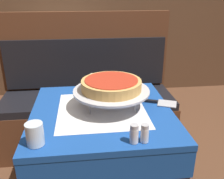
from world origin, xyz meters
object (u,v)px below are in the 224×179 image
object	(u,v)px
pizza_pan_stand	(111,91)
deep_dish_pizza	(111,85)
booth_bench	(88,109)
dining_table_rear	(60,56)
pizza_server	(154,102)
napkin_holder	(99,81)
dining_table_front	(102,127)
pepper_shaker	(145,133)
condiment_caddy	(50,44)
salt_shaker	(134,134)
water_glass_near	(35,134)

from	to	relation	value
pizza_pan_stand	deep_dish_pizza	size ratio (longest dim) A/B	1.28
booth_bench	pizza_pan_stand	size ratio (longest dim) A/B	3.63
dining_table_rear	pizza_server	size ratio (longest dim) A/B	2.76
deep_dish_pizza	napkin_holder	size ratio (longest dim) A/B	3.12
napkin_holder	deep_dish_pizza	bearing A→B (deg)	-80.83
pizza_pan_stand	deep_dish_pizza	distance (m)	0.04
dining_table_rear	pizza_pan_stand	distance (m)	1.60
dining_table_front	booth_bench	bearing A→B (deg)	94.16
booth_bench	pizza_server	bearing A→B (deg)	-64.70
dining_table_front	pepper_shaker	distance (m)	0.38
dining_table_front	pizza_server	xyz separation A→B (m)	(0.30, 0.05, 0.11)
dining_table_rear	pizza_server	xyz separation A→B (m)	(0.63, -1.51, 0.11)
pizza_pan_stand	condiment_caddy	xyz separation A→B (m)	(-0.49, 1.55, -0.06)
pizza_pan_stand	napkin_holder	xyz separation A→B (m)	(-0.05, 0.29, -0.04)
booth_bench	deep_dish_pizza	world-z (taller)	booth_bench
booth_bench	salt_shaker	size ratio (longest dim) A/B	17.63
dining_table_front	water_glass_near	distance (m)	0.43
deep_dish_pizza	dining_table_rear	bearing A→B (deg)	104.14
deep_dish_pizza	condiment_caddy	xyz separation A→B (m)	(-0.49, 1.55, -0.10)
condiment_caddy	dining_table_front	bearing A→B (deg)	-74.54
pizza_pan_stand	deep_dish_pizza	bearing A→B (deg)	180.00
pizza_server	water_glass_near	distance (m)	0.68
deep_dish_pizza	pizza_pan_stand	bearing A→B (deg)	0.00
salt_shaker	napkin_holder	distance (m)	0.64
pepper_shaker	water_glass_near	bearing A→B (deg)	175.63
pepper_shaker	pizza_server	bearing A→B (deg)	68.15
water_glass_near	pepper_shaker	distance (m)	0.44
pizza_server	salt_shaker	distance (m)	0.42
pizza_pan_stand	condiment_caddy	bearing A→B (deg)	107.55
pizza_server	salt_shaker	xyz separation A→B (m)	(-0.19, -0.37, 0.04)
salt_shaker	deep_dish_pizza	bearing A→B (deg)	99.01
deep_dish_pizza	pepper_shaker	world-z (taller)	deep_dish_pizza
pizza_server	pepper_shaker	world-z (taller)	pepper_shaker
pepper_shaker	condiment_caddy	distance (m)	1.98
dining_table_rear	pizza_server	world-z (taller)	pizza_server
deep_dish_pizza	napkin_holder	distance (m)	0.31
condiment_caddy	pizza_server	bearing A→B (deg)	-64.20
water_glass_near	pepper_shaker	bearing A→B (deg)	-4.37
dining_table_front	booth_bench	xyz separation A→B (m)	(-0.06, 0.81, -0.29)
pizza_server	water_glass_near	size ratio (longest dim) A/B	2.74
pizza_pan_stand	napkin_holder	distance (m)	0.30
deep_dish_pizza	salt_shaker	distance (m)	0.35
dining_table_front	dining_table_rear	distance (m)	1.60
pizza_pan_stand	pepper_shaker	distance (m)	0.36
booth_bench	pizza_server	size ratio (longest dim) A/B	5.57
booth_bench	napkin_holder	world-z (taller)	booth_bench
pizza_pan_stand	salt_shaker	size ratio (longest dim) A/B	4.85
pizza_server	deep_dish_pizza	bearing A→B (deg)	-173.46
water_glass_near	deep_dish_pizza	bearing A→B (deg)	41.51
napkin_holder	salt_shaker	bearing A→B (deg)	-80.92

